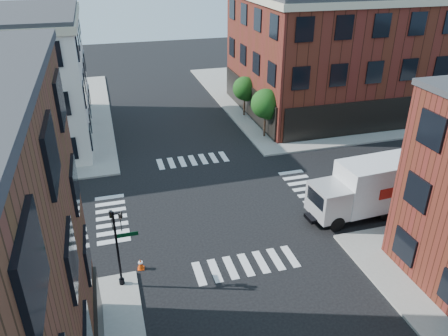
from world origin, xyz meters
TOP-DOWN VIEW (x-y plane):
  - ground at (0.00, 0.00)m, footprint 120.00×120.00m
  - sidewalk_ne at (21.00, 21.00)m, footprint 30.00×30.00m
  - building_ne at (20.50, 16.00)m, footprint 25.00×16.00m
  - tree_near at (7.56, 9.98)m, footprint 2.69×2.69m
  - tree_far at (7.56, 15.98)m, footprint 2.43×2.43m
  - signal_pole at (-6.72, -6.68)m, footprint 1.29×1.24m
  - box_truck at (9.59, -4.11)m, footprint 8.38×2.99m
  - traffic_cone at (-5.70, -5.70)m, footprint 0.40×0.40m

SIDE VIEW (x-z plane):
  - ground at x=0.00m, z-range 0.00..0.00m
  - sidewalk_ne at x=21.00m, z-range 0.00..0.15m
  - traffic_cone at x=-5.70m, z-range -0.01..0.65m
  - box_truck at x=9.59m, z-range 0.08..3.81m
  - signal_pole at x=-6.72m, z-range 0.56..5.16m
  - tree_far at x=7.56m, z-range 0.84..4.91m
  - tree_near at x=7.56m, z-range 0.91..5.41m
  - building_ne at x=20.50m, z-range 0.00..12.00m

